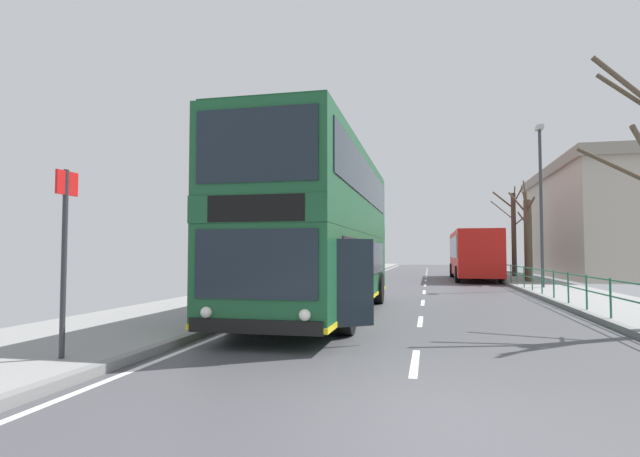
% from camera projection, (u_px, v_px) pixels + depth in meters
% --- Properties ---
extents(ground, '(15.80, 140.00, 0.20)m').
position_uv_depth(ground, '(339.00, 408.00, 5.30)').
color(ground, '#46464B').
extents(double_decker_bus_main, '(3.21, 10.88, 4.47)m').
position_uv_depth(double_decker_bus_main, '(322.00, 229.00, 13.71)').
color(double_decker_bus_main, '#19512D').
rests_on(double_decker_bus_main, ground).
extents(background_bus_far_lane, '(2.70, 10.71, 3.05)m').
position_uv_depth(background_bus_far_lane, '(473.00, 254.00, 32.09)').
color(background_bus_far_lane, red).
rests_on(background_bus_far_lane, ground).
extents(pedestrian_railing_far_kerb, '(0.05, 27.88, 0.95)m').
position_uv_depth(pedestrian_railing_far_kerb, '(547.00, 278.00, 18.24)').
color(pedestrian_railing_far_kerb, '#236B4C').
rests_on(pedestrian_railing_far_kerb, ground).
extents(bus_stop_sign_near, '(0.08, 0.44, 2.80)m').
position_uv_depth(bus_stop_sign_near, '(65.00, 242.00, 7.43)').
color(bus_stop_sign_near, '#2D2D33').
rests_on(bus_stop_sign_near, ground).
extents(street_lamp_far_side, '(0.28, 0.60, 7.44)m').
position_uv_depth(street_lamp_far_side, '(541.00, 193.00, 22.86)').
color(street_lamp_far_side, '#38383D').
rests_on(street_lamp_far_side, ground).
extents(bare_tree_far_00, '(2.49, 2.64, 6.06)m').
position_uv_depth(bare_tree_far_00, '(513.00, 230.00, 34.14)').
color(bare_tree_far_00, '#423328').
rests_on(bare_tree_far_00, ground).
extents(bare_tree_far_02, '(1.16, 2.45, 5.52)m').
position_uv_depth(bare_tree_far_02, '(528.00, 237.00, 27.72)').
color(bare_tree_far_02, '#4C3D2D').
rests_on(bare_tree_far_02, ground).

